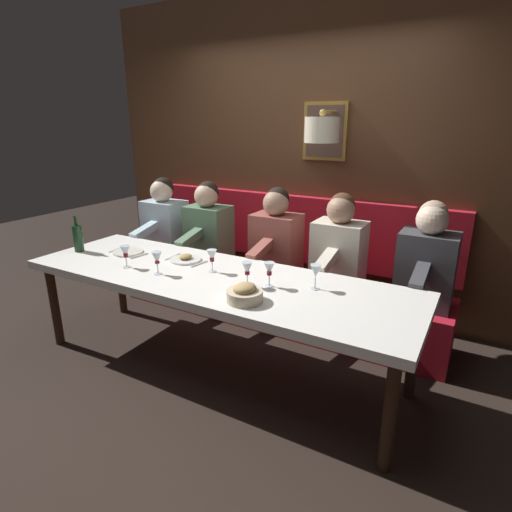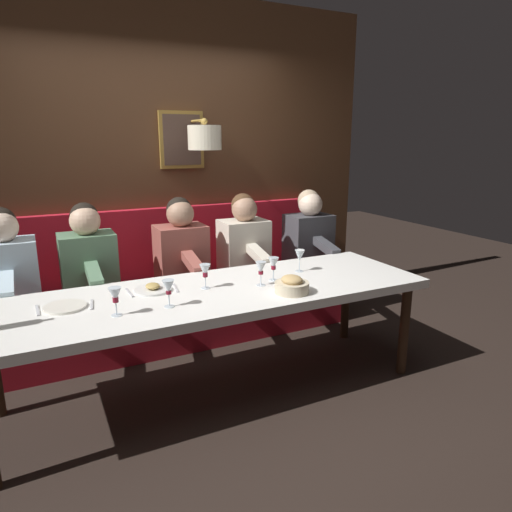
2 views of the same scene
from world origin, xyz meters
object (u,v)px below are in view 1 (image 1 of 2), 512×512
object	(u,v)px
diner_nearest	(427,259)
wine_glass_5	(269,270)
diner_far	(208,227)
wine_glass_2	(157,258)
wine_glass_3	(247,269)
wine_glass_4	(212,256)
wine_bottle	(78,238)
wine_glass_0	(316,272)
dining_table	(213,283)
diner_middle	(276,237)
diner_farthest	(164,220)
bread_bowl	(245,294)
wine_glass_1	(125,252)
diner_near	(339,246)

from	to	relation	value
diner_nearest	wine_glass_5	xyz separation A→B (m)	(-0.87, 0.84, 0.04)
diner_far	wine_glass_2	xyz separation A→B (m)	(-1.05, -0.32, 0.04)
diner_far	wine_glass_3	size ratio (longest dim) A/B	4.82
wine_glass_4	wine_bottle	bearing A→B (deg)	96.52
wine_glass_0	wine_glass_5	distance (m)	0.30
dining_table	wine_glass_0	size ratio (longest dim) A/B	17.46
diner_middle	diner_farthest	size ratio (longest dim) A/B	1.00
diner_far	wine_bottle	xyz separation A→B (m)	(-0.96, 0.61, 0.04)
dining_table	bread_bowl	xyz separation A→B (m)	(-0.26, -0.42, 0.11)
wine_glass_5	bread_bowl	distance (m)	0.29
diner_nearest	diner_farthest	bearing A→B (deg)	90.00
wine_glass_0	wine_glass_3	xyz separation A→B (m)	(-0.17, 0.41, -0.00)
wine_glass_1	wine_bottle	xyz separation A→B (m)	(0.09, 0.63, 0.00)
wine_glass_4	wine_glass_5	world-z (taller)	same
dining_table	wine_bottle	bearing A→B (deg)	93.70
diner_near	wine_glass_5	size ratio (longest dim) A/B	4.82
diner_far	bread_bowl	bearing A→B (deg)	-136.31
dining_table	wine_glass_5	size ratio (longest dim) A/B	17.46
dining_table	diner_near	size ratio (longest dim) A/B	3.62
diner_near	wine_glass_0	xyz separation A→B (m)	(-0.76, -0.10, 0.04)
diner_nearest	dining_table	bearing A→B (deg)	124.57
wine_glass_0	wine_glass_3	distance (m)	0.44
wine_glass_1	wine_bottle	bearing A→B (deg)	82.01
diner_middle	wine_glass_1	bearing A→B (deg)	146.37
diner_far	bread_bowl	distance (m)	1.59
wine_glass_2	diner_near	bearing A→B (deg)	-42.62
wine_glass_2	diner_far	bearing A→B (deg)	17.06
diner_middle	wine_glass_4	size ratio (longest dim) A/B	4.82
diner_farthest	wine_glass_5	world-z (taller)	diner_farthest
wine_glass_4	bread_bowl	size ratio (longest dim) A/B	0.75
wine_glass_4	wine_bottle	size ratio (longest dim) A/B	0.55
wine_glass_0	dining_table	bearing A→B (deg)	99.87
wine_glass_2	bread_bowl	bearing A→B (deg)	-97.15
wine_glass_2	dining_table	bearing A→B (deg)	-64.52
wine_glass_1	diner_near	bearing A→B (deg)	-50.24
diner_middle	wine_bottle	world-z (taller)	diner_middle
wine_glass_5	wine_bottle	size ratio (longest dim) A/B	0.55
diner_far	wine_glass_4	size ratio (longest dim) A/B	4.82
diner_nearest	wine_glass_5	bearing A→B (deg)	135.83
diner_nearest	diner_far	world-z (taller)	same
diner_nearest	diner_farthest	xyz separation A→B (m)	(0.00, 2.49, 0.00)
wine_glass_5	diner_far	bearing A→B (deg)	52.13
diner_nearest	diner_far	bearing A→B (deg)	90.00
diner_far	diner_farthest	bearing A→B (deg)	90.00
diner_farthest	wine_glass_1	distance (m)	1.20
diner_middle	diner_near	bearing A→B (deg)	-90.00
wine_glass_2	diner_nearest	bearing A→B (deg)	-57.25
diner_middle	wine_glass_5	distance (m)	0.95
wine_glass_2	wine_bottle	distance (m)	0.94
diner_far	wine_glass_3	world-z (taller)	diner_far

